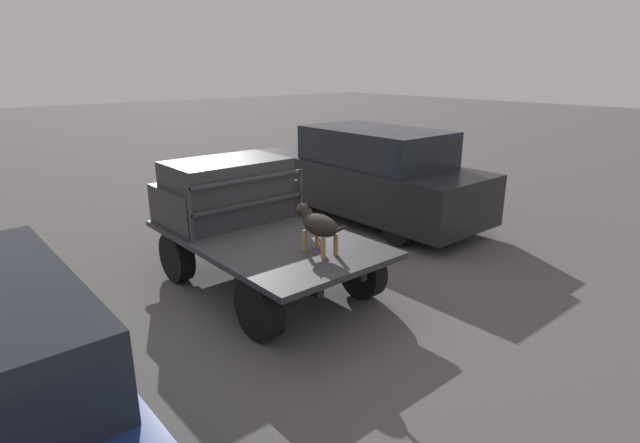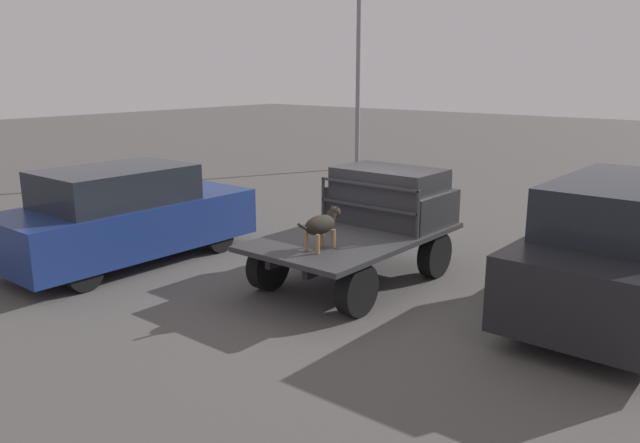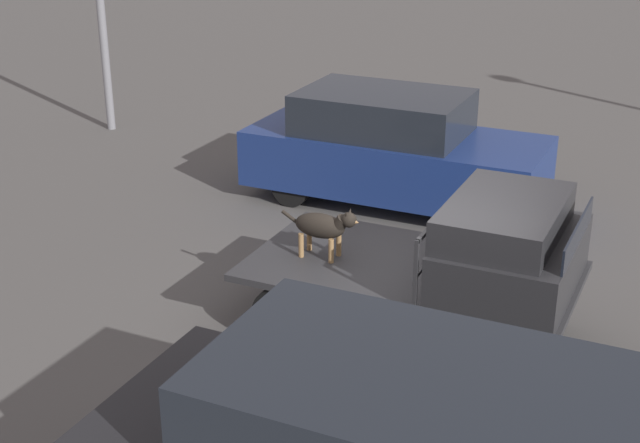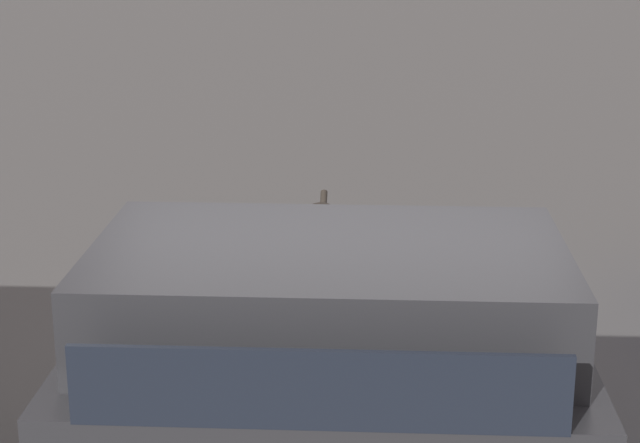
{
  "view_description": "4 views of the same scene",
  "coord_description": "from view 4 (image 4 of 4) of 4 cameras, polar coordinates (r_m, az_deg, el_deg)",
  "views": [
    {
      "loc": [
        -5.68,
        3.81,
        3.17
      ],
      "look_at": [
        -1.05,
        -0.14,
        1.26
      ],
      "focal_mm": 28.0,
      "sensor_mm": 36.0,
      "label": 1
    },
    {
      "loc": [
        -7.92,
        -5.76,
        3.41
      ],
      "look_at": [
        -1.05,
        -0.14,
        1.26
      ],
      "focal_mm": 35.0,
      "sensor_mm": 36.0,
      "label": 2
    },
    {
      "loc": [
        2.86,
        -8.56,
        5.06
      ],
      "look_at": [
        -1.05,
        -0.14,
        1.26
      ],
      "focal_mm": 50.0,
      "sensor_mm": 36.0,
      "label": 3
    },
    {
      "loc": [
        4.8,
        0.17,
        3.03
      ],
      "look_at": [
        -1.05,
        -0.14,
        1.26
      ],
      "focal_mm": 60.0,
      "sensor_mm": 36.0,
      "label": 4
    }
  ],
  "objects": [
    {
      "name": "dog",
      "position": [
        6.09,
        -0.03,
        -0.58
      ],
      "size": [
        0.96,
        0.28,
        0.63
      ],
      "rotation": [
        0.0,
        0.0,
        0.14
      ],
      "color": "#9E7547",
      "rests_on": "flatbed_truck"
    },
    {
      "name": "flatbed_truck",
      "position": [
        5.38,
        0.93,
        -10.03
      ],
      "size": [
        3.61,
        2.06,
        0.83
      ],
      "color": "black",
      "rests_on": "ground"
    },
    {
      "name": "truck_headboard",
      "position": [
        4.74,
        0.81,
        -3.91
      ],
      "size": [
        0.04,
        1.94,
        0.78
      ],
      "color": "#2D2D30",
      "rests_on": "flatbed_truck"
    },
    {
      "name": "truck_cab",
      "position": [
        4.12,
        0.41,
        -8.24
      ],
      "size": [
        1.32,
        1.94,
        0.96
      ],
      "color": "#28282B",
      "rests_on": "flatbed_truck"
    }
  ]
}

